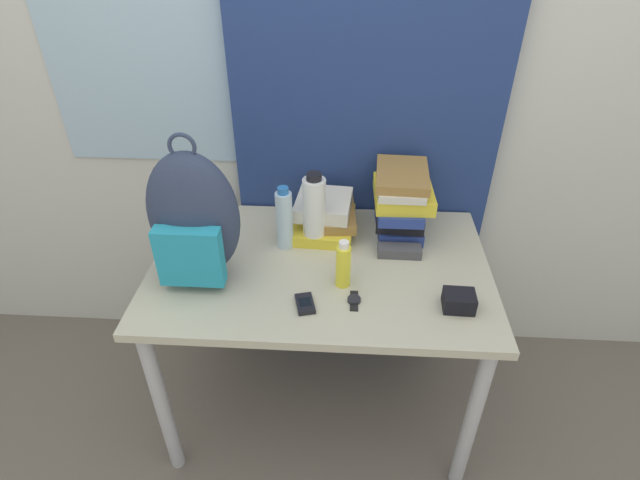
% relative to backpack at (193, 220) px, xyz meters
% --- Properties ---
extents(wall_back, '(6.00, 0.06, 2.50)m').
position_rel_backpack_xyz_m(wall_back, '(0.38, 0.52, 0.31)').
color(wall_back, beige).
rests_on(wall_back, ground_plane).
extents(curtain_blue, '(0.97, 0.04, 2.50)m').
position_rel_backpack_xyz_m(curtain_blue, '(0.53, 0.47, 0.31)').
color(curtain_blue, navy).
rests_on(curtain_blue, ground_plane).
extents(desk, '(1.14, 0.73, 0.73)m').
position_rel_backpack_xyz_m(desk, '(0.39, 0.07, -0.30)').
color(desk, '#B7B299').
rests_on(desk, ground_plane).
extents(backpack, '(0.29, 0.20, 0.49)m').
position_rel_backpack_xyz_m(backpack, '(0.00, 0.00, 0.00)').
color(backpack, '#2D3851').
rests_on(backpack, desk).
extents(book_stack_left, '(0.24, 0.27, 0.13)m').
position_rel_backpack_xyz_m(book_stack_left, '(0.39, 0.29, -0.15)').
color(book_stack_left, yellow).
rests_on(book_stack_left, desk).
extents(book_stack_center, '(0.21, 0.26, 0.25)m').
position_rel_backpack_xyz_m(book_stack_center, '(0.66, 0.28, -0.08)').
color(book_stack_center, navy).
rests_on(book_stack_center, desk).
extents(water_bottle, '(0.06, 0.06, 0.24)m').
position_rel_backpack_xyz_m(water_bottle, '(0.26, 0.17, -0.10)').
color(water_bottle, silver).
rests_on(water_bottle, desk).
extents(sports_bottle, '(0.08, 0.08, 0.28)m').
position_rel_backpack_xyz_m(sports_bottle, '(0.36, 0.20, -0.08)').
color(sports_bottle, white).
rests_on(sports_bottle, desk).
extents(sunscreen_bottle, '(0.05, 0.05, 0.17)m').
position_rel_backpack_xyz_m(sunscreen_bottle, '(0.46, -0.03, -0.13)').
color(sunscreen_bottle, yellow).
rests_on(sunscreen_bottle, desk).
extents(cell_phone, '(0.07, 0.10, 0.02)m').
position_rel_backpack_xyz_m(cell_phone, '(0.35, -0.14, -0.20)').
color(cell_phone, black).
rests_on(cell_phone, desk).
extents(sunglasses_case, '(0.15, 0.06, 0.04)m').
position_rel_backpack_xyz_m(sunglasses_case, '(0.66, 0.14, -0.19)').
color(sunglasses_case, '#47474C').
rests_on(sunglasses_case, desk).
extents(camera_pouch, '(0.10, 0.08, 0.06)m').
position_rel_backpack_xyz_m(camera_pouch, '(0.82, -0.12, -0.18)').
color(camera_pouch, black).
rests_on(camera_pouch, desk).
extents(wristwatch, '(0.04, 0.09, 0.01)m').
position_rel_backpack_xyz_m(wristwatch, '(0.50, -0.11, -0.20)').
color(wristwatch, black).
rests_on(wristwatch, desk).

